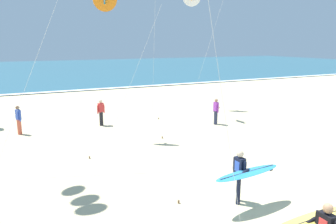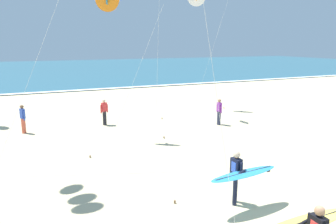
# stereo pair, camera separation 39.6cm
# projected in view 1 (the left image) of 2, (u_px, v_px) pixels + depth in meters

# --- Properties ---
(ocean_water) EXTENTS (160.00, 60.00, 0.08)m
(ocean_water) POSITION_uv_depth(u_px,v_px,m) (53.00, 69.00, 59.55)
(ocean_water) COLOR #2D6075
(ocean_water) RESTS_ON ground
(shoreline_foam) EXTENTS (160.00, 0.91, 0.01)m
(shoreline_foam) POSITION_uv_depth(u_px,v_px,m) (85.00, 90.00, 33.39)
(shoreline_foam) COLOR white
(shoreline_foam) RESTS_ON ocean_water
(surfer_trailing) EXTENTS (2.40, 0.97, 1.71)m
(surfer_trailing) POSITION_uv_depth(u_px,v_px,m) (243.00, 173.00, 9.65)
(surfer_trailing) COLOR black
(surfer_trailing) RESTS_ON ground
(bystander_purple_top) EXTENTS (0.22, 0.50, 1.59)m
(bystander_purple_top) POSITION_uv_depth(u_px,v_px,m) (216.00, 111.00, 19.41)
(bystander_purple_top) COLOR #2D334C
(bystander_purple_top) RESTS_ON ground
(bystander_red_top) EXTENTS (0.48, 0.26, 1.59)m
(bystander_red_top) POSITION_uv_depth(u_px,v_px,m) (101.00, 112.00, 19.14)
(bystander_red_top) COLOR black
(bystander_red_top) RESTS_ON ground
(bystander_blue_top) EXTENTS (0.29, 0.46, 1.59)m
(bystander_blue_top) POSITION_uv_depth(u_px,v_px,m) (19.00, 120.00, 17.27)
(bystander_blue_top) COLOR #D8593F
(bystander_blue_top) RESTS_ON ground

